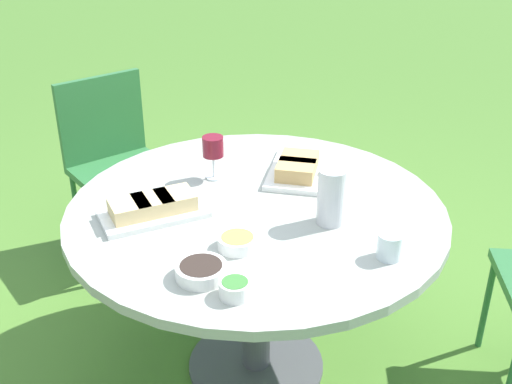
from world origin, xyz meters
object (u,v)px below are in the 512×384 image
at_px(dining_table, 256,233).
at_px(water_pitcher, 331,197).
at_px(chair_near_right, 115,154).
at_px(wine_glass, 213,148).

relative_size(dining_table, water_pitcher, 6.81).
bearing_deg(water_pitcher, chair_near_right, -24.24).
height_order(dining_table, water_pitcher, water_pitcher).
xyz_separation_m(dining_table, chair_near_right, (1.00, -0.57, -0.10)).
relative_size(chair_near_right, wine_glass, 5.23).
distance_m(chair_near_right, wine_glass, 0.93).
distance_m(dining_table, water_pitcher, 0.34).
distance_m(water_pitcher, wine_glass, 0.53).
bearing_deg(wine_glass, water_pitcher, 163.59).
bearing_deg(dining_table, water_pitcher, 179.68).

